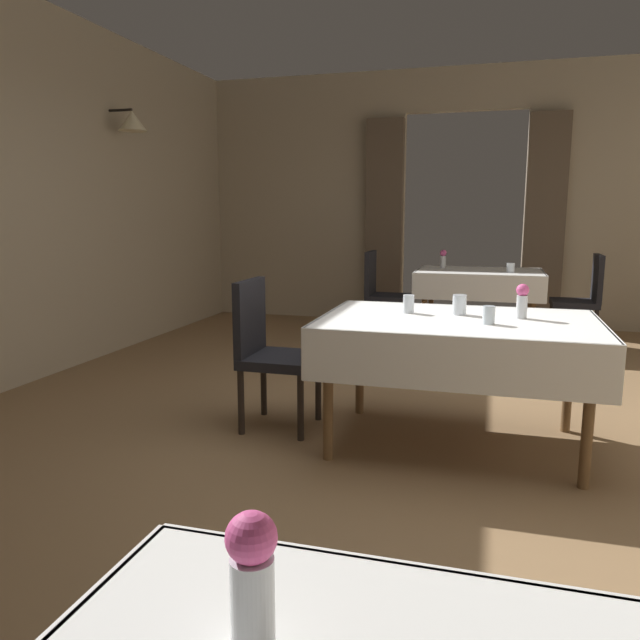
# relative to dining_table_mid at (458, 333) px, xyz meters

# --- Properties ---
(ground) EXTENTS (10.08, 10.08, 0.00)m
(ground) POSITION_rel_dining_table_mid_xyz_m (-0.20, -0.11, -0.66)
(ground) COLOR olive
(wall_back) EXTENTS (6.40, 0.27, 3.00)m
(wall_back) POSITION_rel_dining_table_mid_xyz_m (-0.20, 4.07, 0.85)
(wall_back) COLOR tan
(wall_back) RESTS_ON ground
(dining_table_mid) EXTENTS (1.54, 1.05, 0.75)m
(dining_table_mid) POSITION_rel_dining_table_mid_xyz_m (0.00, 0.00, 0.00)
(dining_table_mid) COLOR brown
(dining_table_mid) RESTS_ON ground
(dining_table_far) EXTENTS (1.27, 0.93, 0.75)m
(dining_table_far) POSITION_rel_dining_table_mid_xyz_m (0.04, 3.02, -0.01)
(dining_table_far) COLOR brown
(dining_table_far) RESTS_ON ground
(chair_mid_left) EXTENTS (0.44, 0.44, 0.93)m
(chair_mid_left) POSITION_rel_dining_table_mid_xyz_m (-1.15, 0.01, -0.15)
(chair_mid_left) COLOR black
(chair_mid_left) RESTS_ON ground
(chair_far_left) EXTENTS (0.44, 0.44, 0.93)m
(chair_far_left) POSITION_rel_dining_table_mid_xyz_m (-0.98, 2.98, -0.15)
(chair_far_left) COLOR black
(chair_far_left) RESTS_ON ground
(chair_far_right) EXTENTS (0.44, 0.44, 0.93)m
(chair_far_right) POSITION_rel_dining_table_mid_xyz_m (1.06, 3.08, -0.15)
(chair_far_right) COLOR black
(chair_far_right) RESTS_ON ground
(flower_vase_near) EXTENTS (0.07, 0.07, 0.21)m
(flower_vase_near) POSITION_rel_dining_table_mid_xyz_m (-0.12, -2.79, 0.20)
(flower_vase_near) COLOR silver
(flower_vase_near) RESTS_ON dining_table_near
(flower_vase_mid) EXTENTS (0.07, 0.07, 0.20)m
(flower_vase_mid) POSITION_rel_dining_table_mid_xyz_m (0.34, 0.09, 0.19)
(flower_vase_mid) COLOR silver
(flower_vase_mid) RESTS_ON dining_table_mid
(glass_mid_b) EXTENTS (0.07, 0.07, 0.11)m
(glass_mid_b) POSITION_rel_dining_table_mid_xyz_m (-0.30, 0.11, 0.14)
(glass_mid_b) COLOR silver
(glass_mid_b) RESTS_ON dining_table_mid
(glass_mid_c) EXTENTS (0.07, 0.07, 0.10)m
(glass_mid_c) POSITION_rel_dining_table_mid_xyz_m (0.16, -0.14, 0.14)
(glass_mid_c) COLOR silver
(glass_mid_c) RESTS_ON dining_table_mid
(glass_mid_d) EXTENTS (0.08, 0.08, 0.12)m
(glass_mid_d) POSITION_rel_dining_table_mid_xyz_m (-0.00, 0.13, 0.15)
(glass_mid_d) COLOR silver
(glass_mid_d) RESTS_ON dining_table_mid
(flower_vase_far) EXTENTS (0.07, 0.07, 0.20)m
(flower_vase_far) POSITION_rel_dining_table_mid_xyz_m (-0.34, 3.16, 0.19)
(flower_vase_far) COLOR silver
(flower_vase_far) RESTS_ON dining_table_far
(glass_far_b) EXTENTS (0.08, 0.08, 0.09)m
(glass_far_b) POSITION_rel_dining_table_mid_xyz_m (0.35, 2.87, 0.13)
(glass_far_b) COLOR silver
(glass_far_b) RESTS_ON dining_table_far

